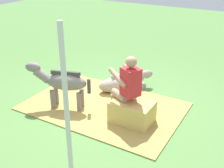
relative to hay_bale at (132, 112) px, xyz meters
name	(u,v)px	position (x,y,z in m)	size (l,w,h in m)	color
ground_plane	(104,107)	(0.74, -0.22, -0.22)	(24.00, 24.00, 0.00)	#568442
hay_patch	(104,106)	(0.77, -0.24, -0.21)	(3.16, 2.10, 0.02)	tan
hay_bale	(132,112)	(0.00, 0.00, 0.00)	(0.77, 0.54, 0.43)	tan
person_seated	(127,85)	(0.15, -0.05, 0.50)	(0.72, 0.59, 1.31)	tan
pony_standing	(62,82)	(1.48, 0.20, 0.36)	(1.30, 0.63, 0.95)	slate
pony_lying	(121,83)	(0.81, -1.08, -0.03)	(1.06, 1.21, 0.42)	gray
tent_pole_left	(68,123)	(-0.16, 2.02, 0.95)	(0.06, 0.06, 2.34)	silver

